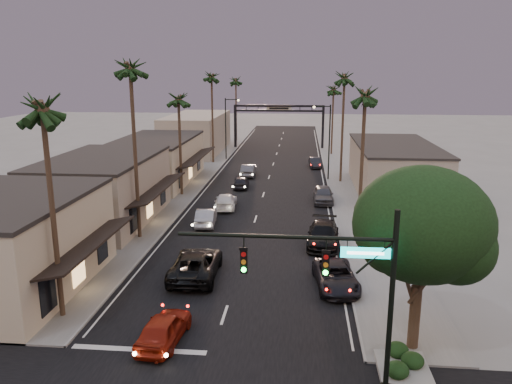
% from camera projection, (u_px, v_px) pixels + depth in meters
% --- Properties ---
extents(ground, '(200.00, 200.00, 0.00)m').
position_uv_depth(ground, '(265.00, 188.00, 55.97)').
color(ground, slate).
rests_on(ground, ground).
extents(road, '(14.00, 120.00, 0.02)m').
position_uv_depth(road, '(269.00, 179.00, 60.81)').
color(road, black).
rests_on(road, ground).
extents(sidewalk_left, '(5.00, 92.00, 0.12)m').
position_uv_depth(sidewalk_left, '(203.00, 166.00, 68.42)').
color(sidewalk_left, slate).
rests_on(sidewalk_left, ground).
extents(sidewalk_right, '(5.00, 92.00, 0.12)m').
position_uv_depth(sidewalk_right, '(343.00, 169.00, 66.71)').
color(sidewalk_right, slate).
rests_on(sidewalk_right, ground).
extents(storefront_near, '(8.00, 12.00, 5.50)m').
position_uv_depth(storefront_near, '(11.00, 247.00, 29.40)').
color(storefront_near, beige).
rests_on(storefront_near, ground).
extents(storefront_mid, '(8.00, 14.00, 5.50)m').
position_uv_depth(storefront_mid, '(103.00, 191.00, 42.94)').
color(storefront_mid, gray).
rests_on(storefront_mid, ground).
extents(storefront_far, '(8.00, 16.00, 5.00)m').
position_uv_depth(storefront_far, '(156.00, 161.00, 58.48)').
color(storefront_far, beige).
rests_on(storefront_far, ground).
extents(storefront_dist, '(8.00, 20.00, 6.00)m').
position_uv_depth(storefront_dist, '(197.00, 133.00, 80.61)').
color(storefront_dist, gray).
rests_on(storefront_dist, ground).
extents(building_right, '(8.00, 18.00, 5.00)m').
position_uv_depth(building_right, '(394.00, 169.00, 54.12)').
color(building_right, gray).
rests_on(building_right, ground).
extents(traffic_signal, '(8.51, 0.22, 7.80)m').
position_uv_depth(traffic_signal, '(343.00, 276.00, 19.43)').
color(traffic_signal, black).
rests_on(traffic_signal, ground).
extents(corner_tree, '(6.20, 6.20, 8.80)m').
position_uv_depth(corner_tree, '(424.00, 229.00, 22.21)').
color(corner_tree, '#38281C').
rests_on(corner_tree, ground).
extents(planter, '(2.20, 2.60, 0.24)m').
position_uv_depth(planter, '(403.00, 372.00, 21.82)').
color(planter, gray).
rests_on(planter, ground).
extents(arch, '(15.20, 0.40, 7.27)m').
position_uv_depth(arch, '(279.00, 115.00, 83.68)').
color(arch, black).
rests_on(arch, ground).
extents(streetlight_right, '(2.13, 0.30, 9.00)m').
position_uv_depth(streetlight_right, '(327.00, 136.00, 58.92)').
color(streetlight_right, black).
rests_on(streetlight_right, ground).
extents(streetlight_left, '(2.13, 0.30, 9.00)m').
position_uv_depth(streetlight_left, '(228.00, 124.00, 72.74)').
color(streetlight_left, black).
rests_on(streetlight_left, ground).
extents(palm_la, '(3.20, 3.20, 13.20)m').
position_uv_depth(palm_la, '(41.00, 101.00, 24.04)').
color(palm_la, '#38281C').
rests_on(palm_la, ground).
extents(palm_lb, '(3.20, 3.20, 15.20)m').
position_uv_depth(palm_lb, '(130.00, 63.00, 36.16)').
color(palm_lb, '#38281C').
rests_on(palm_lb, ground).
extents(palm_lc, '(3.20, 3.20, 12.20)m').
position_uv_depth(palm_lc, '(178.00, 95.00, 50.39)').
color(palm_lc, '#38281C').
rests_on(palm_lc, ground).
extents(palm_ld, '(3.20, 3.20, 14.20)m').
position_uv_depth(palm_ld, '(211.00, 74.00, 68.31)').
color(palm_ld, '#38281C').
rests_on(palm_ld, ground).
extents(palm_ra, '(3.20, 3.20, 13.20)m').
position_uv_depth(palm_ra, '(366.00, 90.00, 37.01)').
color(palm_ra, '#38281C').
rests_on(palm_ra, ground).
extents(palm_rb, '(3.20, 3.20, 14.20)m').
position_uv_depth(palm_rb, '(345.00, 75.00, 56.12)').
color(palm_rb, '#38281C').
rests_on(palm_rb, ground).
extents(palm_rc, '(3.20, 3.20, 12.20)m').
position_uv_depth(palm_rc, '(334.00, 87.00, 75.93)').
color(palm_rc, '#38281C').
rests_on(palm_rc, ground).
extents(palm_far, '(3.20, 3.20, 13.20)m').
position_uv_depth(palm_far, '(236.00, 79.00, 90.76)').
color(palm_far, '#38281C').
rests_on(palm_far, ground).
extents(oncoming_red, '(2.13, 4.46, 1.47)m').
position_uv_depth(oncoming_red, '(164.00, 328.00, 24.10)').
color(oncoming_red, maroon).
rests_on(oncoming_red, ground).
extents(oncoming_pickup, '(3.00, 6.23, 1.71)m').
position_uv_depth(oncoming_pickup, '(196.00, 264.00, 31.80)').
color(oncoming_pickup, black).
rests_on(oncoming_pickup, ground).
extents(oncoming_silver, '(1.95, 4.55, 1.46)m').
position_uv_depth(oncoming_silver, '(206.00, 217.00, 42.48)').
color(oncoming_silver, '#959599').
rests_on(oncoming_silver, ground).
extents(oncoming_white, '(2.30, 4.94, 1.39)m').
position_uv_depth(oncoming_white, '(226.00, 201.00, 47.73)').
color(oncoming_white, silver).
rests_on(oncoming_white, ground).
extents(oncoming_dgrey, '(1.80, 4.06, 1.36)m').
position_uv_depth(oncoming_dgrey, '(241.00, 182.00, 55.89)').
color(oncoming_dgrey, black).
rests_on(oncoming_dgrey, ground).
extents(oncoming_grey_far, '(1.62, 4.61, 1.52)m').
position_uv_depth(oncoming_grey_far, '(248.00, 170.00, 62.19)').
color(oncoming_grey_far, '#4F4F54').
rests_on(oncoming_grey_far, ground).
extents(curbside_near, '(2.92, 5.38, 1.43)m').
position_uv_depth(curbside_near, '(336.00, 276.00, 30.23)').
color(curbside_near, black).
rests_on(curbside_near, ground).
extents(curbside_black, '(2.69, 5.79, 1.64)m').
position_uv_depth(curbside_black, '(323.00, 235.00, 37.62)').
color(curbside_black, black).
rests_on(curbside_black, ground).
extents(curbside_grey, '(1.94, 4.80, 1.63)m').
position_uv_depth(curbside_grey, '(323.00, 194.00, 49.79)').
color(curbside_grey, '#434347').
rests_on(curbside_grey, ground).
extents(curbside_far, '(1.80, 4.16, 1.33)m').
position_uv_depth(curbside_far, '(315.00, 163.00, 67.82)').
color(curbside_far, black).
rests_on(curbside_far, ground).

